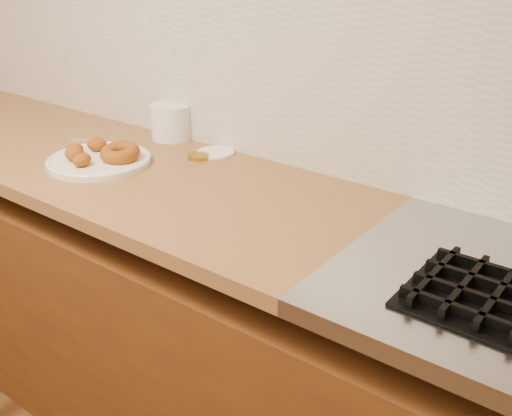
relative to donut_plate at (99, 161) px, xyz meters
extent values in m
cube|color=#B7AA8E|center=(0.34, 0.35, 0.44)|extent=(4.00, 0.02, 2.70)
cube|color=#5A310F|center=(0.34, 0.04, -0.52)|extent=(3.60, 0.60, 0.77)
cube|color=olive|center=(-0.31, 0.04, -0.03)|extent=(2.30, 0.62, 0.04)
cube|color=beige|center=(0.34, 0.34, 0.29)|extent=(3.60, 0.02, 0.60)
cube|color=black|center=(1.14, -0.04, -0.01)|extent=(0.26, 0.26, 0.01)
cube|color=black|center=(1.05, -0.04, 0.01)|extent=(0.01, 0.24, 0.02)
cube|color=black|center=(1.14, -0.13, 0.01)|extent=(0.24, 0.01, 0.02)
cube|color=black|center=(1.11, -0.04, 0.01)|extent=(0.01, 0.24, 0.02)
cube|color=black|center=(1.14, -0.07, 0.01)|extent=(0.24, 0.01, 0.02)
cube|color=black|center=(1.17, -0.04, 0.01)|extent=(0.01, 0.24, 0.02)
cube|color=black|center=(1.14, -0.01, 0.01)|extent=(0.24, 0.01, 0.02)
cube|color=black|center=(1.14, 0.05, 0.01)|extent=(0.24, 0.01, 0.02)
cylinder|color=white|center=(0.00, 0.00, 0.00)|extent=(0.30, 0.30, 0.02)
torus|color=brown|center=(0.06, 0.03, 0.03)|extent=(0.16, 0.16, 0.05)
ellipsoid|color=brown|center=(-0.06, 0.04, 0.03)|extent=(0.08, 0.07, 0.04)
ellipsoid|color=brown|center=(-0.08, -0.02, 0.02)|extent=(0.07, 0.07, 0.03)
ellipsoid|color=brown|center=(-0.04, -0.06, 0.03)|extent=(0.07, 0.06, 0.05)
ellipsoid|color=brown|center=(0.02, -0.07, 0.03)|extent=(0.05, 0.06, 0.04)
cylinder|color=white|center=(0.00, 0.31, 0.05)|extent=(0.18, 0.18, 0.11)
cylinder|color=white|center=(0.21, 0.28, -0.01)|extent=(0.13, 0.13, 0.01)
cylinder|color=#B58522|center=(0.20, 0.21, 0.00)|extent=(0.07, 0.07, 0.01)
cube|color=#9D7351|center=(-0.14, 0.10, 0.00)|extent=(0.18, 0.09, 0.01)
camera|label=1|loc=(1.38, -1.04, 0.61)|focal=42.00mm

